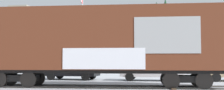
# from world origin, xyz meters

# --- Properties ---
(ground_plane) EXTENTS (260.00, 260.00, 0.00)m
(ground_plane) POSITION_xyz_m (0.00, 0.00, 0.00)
(ground_plane) COLOR #B2B5BC
(track) EXTENTS (60.01, 2.76, 0.08)m
(track) POSITION_xyz_m (-0.28, 0.00, 0.04)
(track) COLOR #4C4742
(track) RESTS_ON ground_plane
(freight_car) EXTENTS (15.16, 3.12, 4.67)m
(freight_car) POSITION_xyz_m (0.14, -0.00, 2.64)
(freight_car) COLOR #5B2B19
(freight_car) RESTS_ON ground_plane
(flagpole) EXTENTS (0.18, 1.42, 8.56)m
(flagpole) POSITION_xyz_m (-3.46, 12.75, 5.26)
(flagpole) COLOR silver
(flagpole) RESTS_ON ground_plane
(hillside) EXTENTS (136.70, 42.05, 17.30)m
(hillside) POSITION_xyz_m (-0.05, 63.27, 6.23)
(hillside) COLOR slate
(hillside) RESTS_ON ground_plane
(parked_car_black) EXTENTS (4.44, 2.40, 1.81)m
(parked_car_black) POSITION_xyz_m (-2.96, 6.19, 0.90)
(parked_car_black) COLOR black
(parked_car_black) RESTS_ON ground_plane
(parked_car_white) EXTENTS (4.87, 2.24, 1.73)m
(parked_car_white) POSITION_xyz_m (3.36, 5.56, 0.86)
(parked_car_white) COLOR silver
(parked_car_white) RESTS_ON ground_plane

